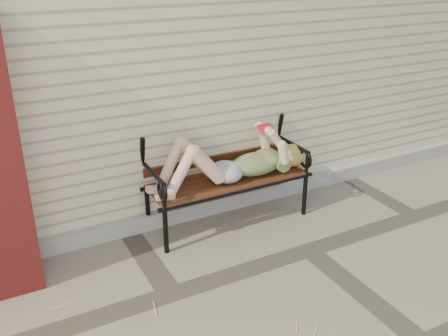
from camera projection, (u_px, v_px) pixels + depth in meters
ground at (309, 250)px, 4.21m from camera, size 80.00×80.00×0.00m
house_wall at (167, 24)px, 6.03m from camera, size 8.00×4.00×3.00m
foundation_strip at (250, 196)px, 4.96m from camera, size 8.00×0.10×0.15m
garden_bench at (223, 161)px, 4.50m from camera, size 1.59×0.63×1.03m
reading_woman at (231, 162)px, 4.39m from camera, size 1.50×0.34×0.47m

